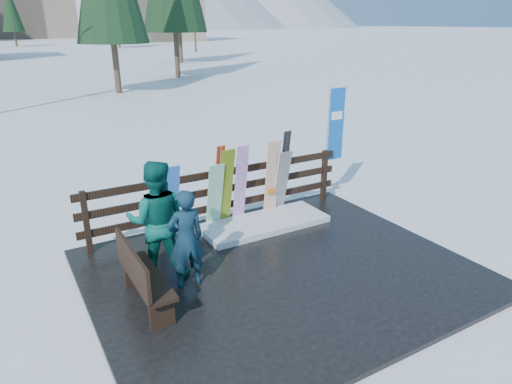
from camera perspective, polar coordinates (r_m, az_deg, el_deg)
ground at (r=7.71m, az=3.09°, el=-10.11°), size 700.00×700.00×0.00m
deck at (r=7.69m, az=3.09°, el=-9.85°), size 6.00×5.00×0.08m
fence at (r=9.12m, az=-4.39°, el=0.04°), size 5.60×0.10×1.15m
snow_patch at (r=9.15m, az=1.05°, el=-3.90°), size 2.55×1.00×0.12m
bench at (r=6.69m, az=-14.18°, el=-9.97°), size 0.41×1.50×0.97m
snowboard_0 at (r=8.51m, az=-10.51°, el=-1.26°), size 0.28×0.36×1.47m
snowboard_1 at (r=8.83m, az=-5.17°, el=-0.55°), size 0.30×0.32×1.36m
snowboard_2 at (r=8.89m, az=-3.81°, el=0.51°), size 0.28×0.35×1.62m
snowboard_3 at (r=9.02m, az=-1.94°, el=0.93°), size 0.25×0.29×1.64m
snowboard_4 at (r=9.53m, az=3.19°, el=1.22°), size 0.30×0.34×1.39m
snowboard_5 at (r=9.37m, az=1.99°, el=1.64°), size 0.29×0.20×1.62m
ski_pair_a at (r=8.89m, az=-4.69°, el=0.73°), size 0.16×0.34×1.69m
ski_pair_b at (r=9.57m, az=3.46°, el=2.54°), size 0.17×0.27×1.79m
rental_flag at (r=10.39m, az=9.72°, el=7.79°), size 0.45×0.04×2.60m
person_front at (r=6.96m, az=-8.74°, el=-5.83°), size 0.58×0.38×1.56m
person_back at (r=7.21m, az=-12.29°, el=-3.52°), size 1.15×1.05×1.93m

